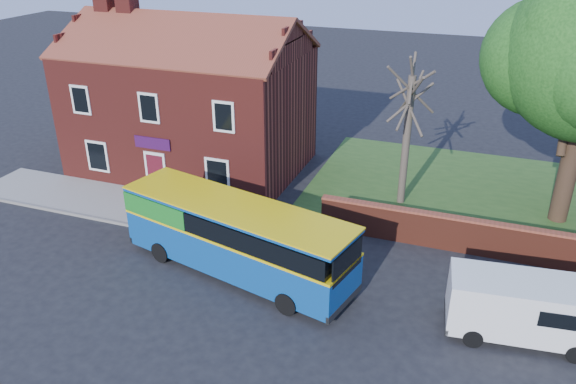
% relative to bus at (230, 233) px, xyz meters
% --- Properties ---
extents(ground, '(120.00, 120.00, 0.00)m').
position_rel_bus_xyz_m(ground, '(0.39, -2.40, -1.70)').
color(ground, black).
rests_on(ground, ground).
extents(pavement, '(18.00, 3.50, 0.12)m').
position_rel_bus_xyz_m(pavement, '(-6.61, 3.35, -1.64)').
color(pavement, gray).
rests_on(pavement, ground).
extents(kerb, '(18.00, 0.15, 0.14)m').
position_rel_bus_xyz_m(kerb, '(-6.61, 1.60, -1.63)').
color(kerb, slate).
rests_on(kerb, ground).
extents(grass_strip, '(26.00, 12.00, 0.04)m').
position_rel_bus_xyz_m(grass_strip, '(13.39, 10.60, -1.68)').
color(grass_strip, '#426B28').
rests_on(grass_strip, ground).
extents(shop_building, '(12.30, 8.13, 10.50)m').
position_rel_bus_xyz_m(shop_building, '(-6.63, 9.10, 1.72)').
color(shop_building, maroon).
rests_on(shop_building, ground).
extents(bus, '(10.09, 4.72, 2.98)m').
position_rel_bus_xyz_m(bus, '(0.00, 0.00, 0.00)').
color(bus, '#0D4490').
rests_on(bus, ground).
extents(van_near, '(5.12, 2.50, 2.17)m').
position_rel_bus_xyz_m(van_near, '(10.90, -0.33, -0.48)').
color(van_near, white).
rests_on(van_near, ground).
extents(bare_tree, '(2.63, 3.14, 7.02)m').
position_rel_bus_xyz_m(bare_tree, '(5.36, 8.39, 1.91)').
color(bare_tree, '#4C4238').
rests_on(bare_tree, ground).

